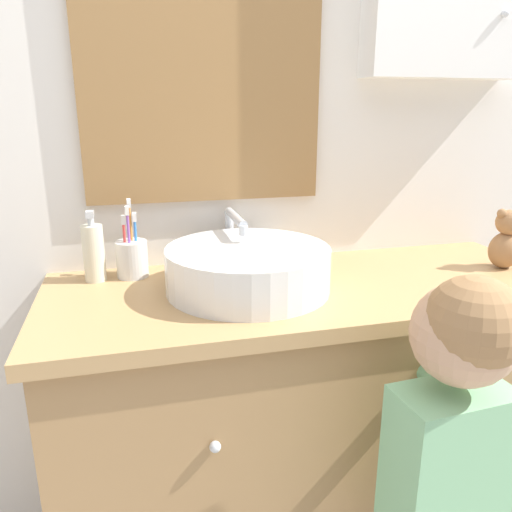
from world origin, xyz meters
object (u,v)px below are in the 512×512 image
object	(u,v)px
child_figure	(446,469)
toothbrush_holder	(132,257)
sink_basin	(248,267)
teddy_bear	(506,240)
soap_dispenser	(94,252)

from	to	relation	value
child_figure	toothbrush_holder	bearing A→B (deg)	133.11
sink_basin	teddy_bear	size ratio (longest dim) A/B	2.70
sink_basin	toothbrush_holder	bearing A→B (deg)	148.36
sink_basin	soap_dispenser	bearing A→B (deg)	156.52
sink_basin	teddy_bear	distance (m)	0.72
sink_basin	soap_dispenser	size ratio (longest dim) A/B	2.46
toothbrush_holder	soap_dispenser	distance (m)	0.09
soap_dispenser	toothbrush_holder	bearing A→B (deg)	5.56
sink_basin	child_figure	bearing A→B (deg)	-56.18
child_figure	sink_basin	bearing A→B (deg)	123.82
sink_basin	child_figure	distance (m)	0.59
teddy_bear	soap_dispenser	bearing A→B (deg)	171.16
toothbrush_holder	child_figure	distance (m)	0.86
sink_basin	toothbrush_holder	size ratio (longest dim) A/B	2.21
toothbrush_holder	teddy_bear	distance (m)	1.00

